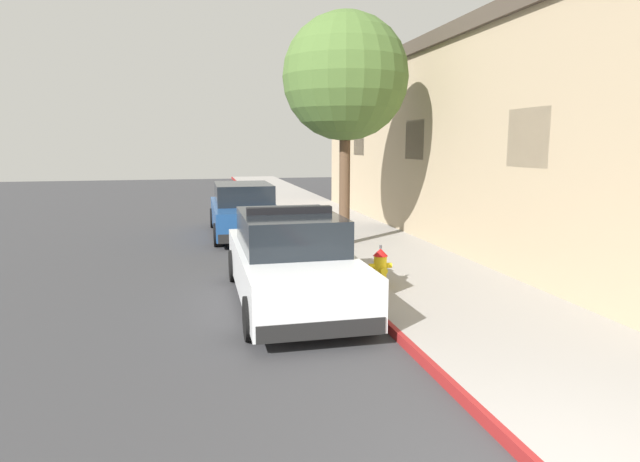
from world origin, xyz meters
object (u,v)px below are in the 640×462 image
Objects in this scene: police_cruiser at (290,260)px; parked_car_silver_ahead at (244,211)px; fire_hydrant at (380,267)px; street_tree at (345,78)px.

police_cruiser is 7.24m from parked_car_silver_ahead.
police_cruiser is at bearing -173.52° from fire_hydrant.
parked_car_silver_ahead is 0.83× the size of street_tree.
police_cruiser is 6.37× the size of fire_hydrant.
street_tree is (2.18, 4.35, 3.65)m from police_cruiser.
street_tree is at bearing -50.61° from parked_car_silver_ahead.
police_cruiser is 0.83× the size of street_tree.
fire_hydrant is (1.92, -7.04, -0.25)m from parked_car_silver_ahead.
parked_car_silver_ahead is at bearing 105.26° from fire_hydrant.
street_tree reaches higher than police_cruiser.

